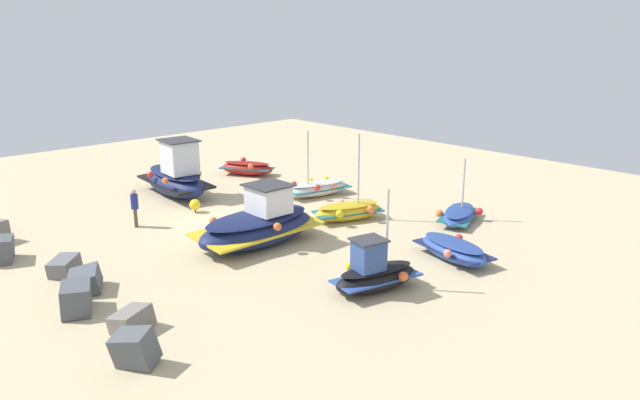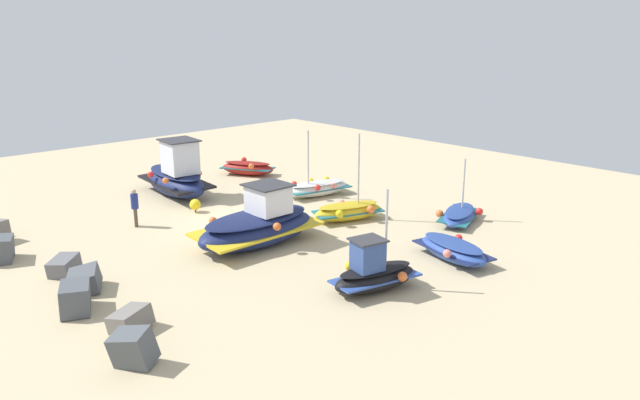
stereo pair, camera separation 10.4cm
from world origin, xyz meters
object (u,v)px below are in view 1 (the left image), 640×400
(fishing_boat_7, at_px, (247,168))
(mooring_buoy_0, at_px, (195,205))
(fishing_boat_0, at_px, (318,188))
(fishing_boat_3, at_px, (176,177))
(fishing_boat_1, at_px, (259,225))
(fishing_boat_4, at_px, (348,211))
(fishing_boat_5, at_px, (459,215))
(fishing_boat_2, at_px, (453,250))
(fishing_boat_6, at_px, (375,273))
(person_walking, at_px, (135,205))

(fishing_boat_7, distance_m, mooring_buoy_0, 7.65)
(fishing_boat_0, relative_size, fishing_boat_3, 0.69)
(fishing_boat_1, xyz_separation_m, fishing_boat_4, (-0.24, -4.87, -0.37))
(mooring_buoy_0, bearing_deg, fishing_boat_5, -140.30)
(fishing_boat_5, height_order, fishing_boat_7, fishing_boat_5)
(fishing_boat_0, bearing_deg, fishing_boat_4, -103.44)
(fishing_boat_7, bearing_deg, fishing_boat_4, 139.02)
(fishing_boat_2, height_order, fishing_boat_6, fishing_boat_6)
(fishing_boat_0, bearing_deg, person_walking, -179.14)
(fishing_boat_3, distance_m, mooring_buoy_0, 3.45)
(fishing_boat_3, distance_m, fishing_boat_6, 15.04)
(fishing_boat_2, relative_size, fishing_boat_3, 0.65)
(fishing_boat_4, height_order, mooring_buoy_0, fishing_boat_4)
(fishing_boat_3, xyz_separation_m, fishing_boat_7, (1.10, -5.33, -0.55))
(fishing_boat_0, distance_m, fishing_boat_2, 10.34)
(fishing_boat_0, height_order, fishing_boat_6, fishing_boat_0)
(mooring_buoy_0, bearing_deg, fishing_boat_1, 174.72)
(fishing_boat_5, distance_m, person_walking, 14.25)
(fishing_boat_5, bearing_deg, fishing_boat_1, -45.69)
(person_walking, relative_size, mooring_buoy_0, 2.67)
(fishing_boat_3, distance_m, fishing_boat_7, 5.47)
(fishing_boat_3, bearing_deg, fishing_boat_5, 33.70)
(fishing_boat_6, bearing_deg, fishing_boat_1, -77.48)
(fishing_boat_7, distance_m, person_walking, 10.35)
(fishing_boat_1, xyz_separation_m, fishing_boat_2, (-6.31, -4.25, -0.41))
(fishing_boat_3, relative_size, fishing_boat_6, 1.55)
(fishing_boat_2, bearing_deg, fishing_boat_5, -45.75)
(fishing_boat_5, bearing_deg, fishing_boat_0, -99.20)
(fishing_boat_0, xyz_separation_m, person_walking, (1.72, 9.24, 0.56))
(fishing_boat_0, height_order, person_walking, fishing_boat_0)
(fishing_boat_0, bearing_deg, fishing_boat_3, 147.44)
(fishing_boat_4, bearing_deg, fishing_boat_3, -50.04)
(fishing_boat_1, xyz_separation_m, fishing_boat_3, (8.78, -1.47, 0.17))
(fishing_boat_5, xyz_separation_m, fishing_boat_6, (-2.36, 8.27, 0.28))
(fishing_boat_3, distance_m, person_walking, 5.21)
(fishing_boat_7, bearing_deg, fishing_boat_1, 115.27)
(fishing_boat_6, xyz_separation_m, person_walking, (11.63, 2.54, 0.37))
(fishing_boat_3, bearing_deg, fishing_boat_0, 51.39)
(fishing_boat_4, distance_m, person_walking, 9.35)
(fishing_boat_0, height_order, fishing_boat_2, fishing_boat_0)
(fishing_boat_3, relative_size, fishing_boat_5, 1.57)
(fishing_boat_3, xyz_separation_m, fishing_boat_4, (-9.02, -3.40, -0.54))
(fishing_boat_7, height_order, mooring_buoy_0, fishing_boat_7)
(person_walking, distance_m, mooring_buoy_0, 3.10)
(fishing_boat_3, bearing_deg, fishing_boat_7, 106.96)
(fishing_boat_1, xyz_separation_m, person_walking, (5.45, 2.53, 0.17))
(mooring_buoy_0, bearing_deg, fishing_boat_7, -55.36)
(fishing_boat_5, bearing_deg, fishing_boat_3, -82.55)
(fishing_boat_6, bearing_deg, fishing_boat_0, -111.63)
(person_walking, bearing_deg, fishing_boat_5, -8.82)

